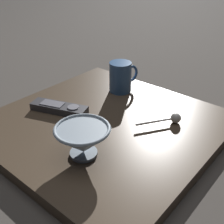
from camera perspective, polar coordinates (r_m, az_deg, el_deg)
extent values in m
plane|color=#47423D|center=(0.81, -1.49, -3.75)|extent=(6.00, 6.00, 0.00)
cube|color=#4C3D2D|center=(0.80, -1.51, -2.77)|extent=(0.58, 0.58, 0.03)
cylinder|color=#8C9EAD|center=(0.67, -5.75, -8.28)|extent=(0.06, 0.06, 0.01)
cone|color=#8C9EAD|center=(0.64, -5.91, -5.79)|extent=(0.13, 0.13, 0.06)
torus|color=#8C9EAD|center=(0.63, -6.06, -3.43)|extent=(0.13, 0.13, 0.01)
cylinder|color=#33598C|center=(0.94, 1.69, 7.08)|extent=(0.07, 0.07, 0.10)
torus|color=#33598C|center=(0.96, 3.72, 7.71)|extent=(0.06, 0.03, 0.06)
cylinder|color=silver|center=(0.77, 8.64, -1.94)|extent=(0.10, 0.06, 0.01)
sphere|color=silver|center=(0.79, 12.78, -1.19)|extent=(0.03, 0.03, 0.03)
cube|color=#38383D|center=(0.84, -10.65, 0.77)|extent=(0.10, 0.18, 0.02)
cylinder|color=slate|center=(0.82, -7.86, 0.98)|extent=(0.03, 0.03, 0.00)
cube|color=slate|center=(0.85, -11.97, 1.71)|extent=(0.06, 0.08, 0.00)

